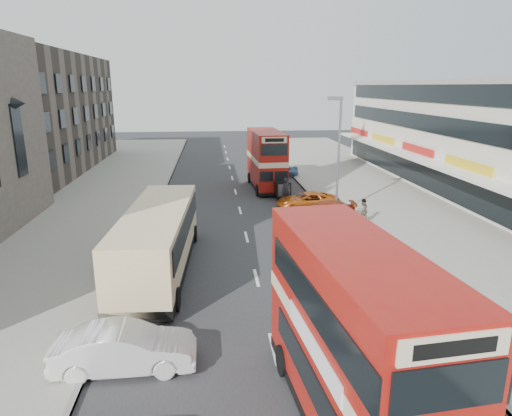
# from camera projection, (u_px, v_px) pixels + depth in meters

# --- Properties ---
(ground) EXTENTS (160.00, 160.00, 0.00)m
(ground) POSITION_uv_depth(u_px,v_px,m) (283.00, 386.00, 13.64)
(ground) COLOR #28282B
(ground) RESTS_ON ground
(road_surface) EXTENTS (12.00, 90.00, 0.01)m
(road_surface) POSITION_uv_depth(u_px,v_px,m) (240.00, 210.00, 32.84)
(road_surface) COLOR #28282B
(road_surface) RESTS_ON ground
(pavement_right) EXTENTS (12.00, 90.00, 0.15)m
(pavement_right) POSITION_uv_depth(u_px,v_px,m) (398.00, 205.00, 33.97)
(pavement_right) COLOR gray
(pavement_right) RESTS_ON ground
(pavement_left) EXTENTS (12.00, 90.00, 0.15)m
(pavement_left) POSITION_uv_depth(u_px,v_px,m) (70.00, 214.00, 31.68)
(pavement_left) COLOR gray
(pavement_left) RESTS_ON ground
(kerb_left) EXTENTS (0.20, 90.00, 0.16)m
(kerb_left) POSITION_uv_depth(u_px,v_px,m) (155.00, 212.00, 32.24)
(kerb_left) COLOR gray
(kerb_left) RESTS_ON ground
(kerb_right) EXTENTS (0.20, 90.00, 0.16)m
(kerb_right) POSITION_uv_depth(u_px,v_px,m) (322.00, 207.00, 33.41)
(kerb_right) COLOR gray
(kerb_right) RESTS_ON ground
(brick_terrace) EXTENTS (14.00, 28.00, 12.00)m
(brick_terrace) POSITION_uv_depth(u_px,v_px,m) (16.00, 114.00, 46.46)
(brick_terrace) COLOR #66594C
(brick_terrace) RESTS_ON ground
(commercial_row) EXTENTS (9.90, 46.20, 9.30)m
(commercial_row) POSITION_uv_depth(u_px,v_px,m) (490.00, 140.00, 35.44)
(commercial_row) COLOR beige
(commercial_row) RESTS_ON ground
(street_lamp) EXTENTS (1.00, 0.20, 8.12)m
(street_lamp) POSITION_uv_depth(u_px,v_px,m) (338.00, 147.00, 30.29)
(street_lamp) COLOR slate
(street_lamp) RESTS_ON ground
(bus_main) EXTENTS (3.24, 8.95, 4.89)m
(bus_main) POSITION_uv_depth(u_px,v_px,m) (354.00, 339.00, 11.42)
(bus_main) COLOR black
(bus_main) RESTS_ON ground
(bus_second) EXTENTS (2.77, 8.89, 4.87)m
(bus_second) POSITION_uv_depth(u_px,v_px,m) (266.00, 160.00, 39.34)
(bus_second) COLOR black
(bus_second) RESTS_ON ground
(coach) EXTENTS (3.37, 11.06, 2.90)m
(coach) POSITION_uv_depth(u_px,v_px,m) (158.00, 238.00, 21.72)
(coach) COLOR black
(coach) RESTS_ON ground
(car_left_front) EXTENTS (4.50, 1.63, 1.47)m
(car_left_front) POSITION_uv_depth(u_px,v_px,m) (125.00, 349.00, 14.27)
(car_left_front) COLOR silver
(car_left_front) RESTS_ON ground
(car_right_a) EXTENTS (4.31, 2.01, 1.22)m
(car_right_a) POSITION_uv_depth(u_px,v_px,m) (324.00, 210.00, 30.59)
(car_right_a) COLOR maroon
(car_right_a) RESTS_ON ground
(car_right_b) EXTENTS (4.69, 2.25, 1.29)m
(car_right_b) POSITION_uv_depth(u_px,v_px,m) (307.00, 201.00, 32.92)
(car_right_b) COLOR #BF5813
(car_right_b) RESTS_ON ground
(car_right_c) EXTENTS (4.06, 1.82, 1.36)m
(car_right_c) POSITION_uv_depth(u_px,v_px,m) (278.00, 170.00, 44.70)
(car_right_c) COLOR #557CAB
(car_right_c) RESTS_ON ground
(pedestrian_near) EXTENTS (0.64, 0.47, 1.61)m
(pedestrian_near) POSITION_uv_depth(u_px,v_px,m) (363.00, 210.00, 29.30)
(pedestrian_near) COLOR gray
(pedestrian_near) RESTS_ON pavement_right
(cyclist) EXTENTS (0.74, 1.67, 2.18)m
(cyclist) POSITION_uv_depth(u_px,v_px,m) (286.00, 197.00, 33.64)
(cyclist) COLOR gray
(cyclist) RESTS_ON ground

